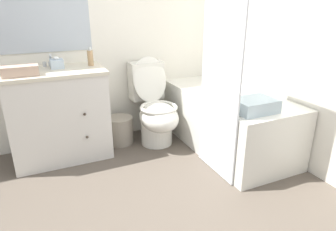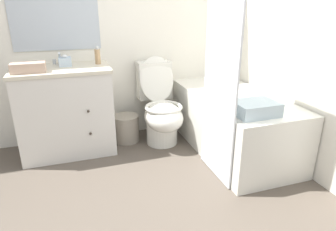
{
  "view_description": "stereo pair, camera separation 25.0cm",
  "coord_description": "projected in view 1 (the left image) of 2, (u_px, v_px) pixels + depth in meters",
  "views": [
    {
      "loc": [
        -0.9,
        -1.39,
        1.39
      ],
      "look_at": [
        0.08,
        0.73,
        0.5
      ],
      "focal_mm": 32.0,
      "sensor_mm": 36.0,
      "label": 1
    },
    {
      "loc": [
        -0.67,
        -1.48,
        1.39
      ],
      "look_at": [
        0.08,
        0.73,
        0.5
      ],
      "focal_mm": 32.0,
      "sensor_mm": 36.0,
      "label": 2
    }
  ],
  "objects": [
    {
      "name": "sink_faucet",
      "position": [
        51.0,
        63.0,
        2.74
      ],
      "size": [
        0.14,
        0.12,
        0.12
      ],
      "color": "silver",
      "rests_on": "vanity_cabinet"
    },
    {
      "name": "wall_back",
      "position": [
        122.0,
        17.0,
        2.98
      ],
      "size": [
        8.0,
        0.06,
        2.5
      ],
      "color": "white",
      "rests_on": "ground_plane"
    },
    {
      "name": "tissue_box",
      "position": [
        57.0,
        63.0,
        2.67
      ],
      "size": [
        0.11,
        0.14,
        0.1
      ],
      "color": "silver",
      "rests_on": "vanity_cabinet"
    },
    {
      "name": "shower_curtain",
      "position": [
        221.0,
        65.0,
        2.31
      ],
      "size": [
        0.02,
        0.52,
        1.86
      ],
      "color": "white",
      "rests_on": "ground_plane"
    },
    {
      "name": "ground_plane",
      "position": [
        203.0,
        221.0,
        2.03
      ],
      "size": [
        14.0,
        14.0,
        0.0
      ],
      "primitive_type": "plane",
      "color": "brown"
    },
    {
      "name": "soap_dispenser",
      "position": [
        90.0,
        57.0,
        2.76
      ],
      "size": [
        0.05,
        0.05,
        0.17
      ],
      "color": "tan",
      "rests_on": "vanity_cabinet"
    },
    {
      "name": "bathtub",
      "position": [
        226.0,
        120.0,
        3.0
      ],
      "size": [
        0.71,
        1.47,
        0.56
      ],
      "color": "silver",
      "rests_on": "ground_plane"
    },
    {
      "name": "toilet",
      "position": [
        155.0,
        110.0,
        3.06
      ],
      "size": [
        0.38,
        0.68,
        0.88
      ],
      "color": "silver",
      "rests_on": "ground_plane"
    },
    {
      "name": "vanity_cabinet",
      "position": [
        59.0,
        114.0,
        2.75
      ],
      "size": [
        0.86,
        0.55,
        0.83
      ],
      "color": "silver",
      "rests_on": "ground_plane"
    },
    {
      "name": "bath_towel_folded",
      "position": [
        254.0,
        105.0,
        2.39
      ],
      "size": [
        0.33,
        0.26,
        0.11
      ],
      "color": "silver",
      "rests_on": "bathtub"
    },
    {
      "name": "hand_towel_folded",
      "position": [
        20.0,
        71.0,
        2.38
      ],
      "size": [
        0.27,
        0.14,
        0.08
      ],
      "color": "tan",
      "rests_on": "vanity_cabinet"
    },
    {
      "name": "wall_right",
      "position": [
        274.0,
        18.0,
        2.74
      ],
      "size": [
        0.05,
        2.63,
        2.5
      ],
      "color": "white",
      "rests_on": "ground_plane"
    },
    {
      "name": "wastebasket",
      "position": [
        120.0,
        130.0,
        3.11
      ],
      "size": [
        0.27,
        0.27,
        0.28
      ],
      "color": "gray",
      "rests_on": "ground_plane"
    }
  ]
}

